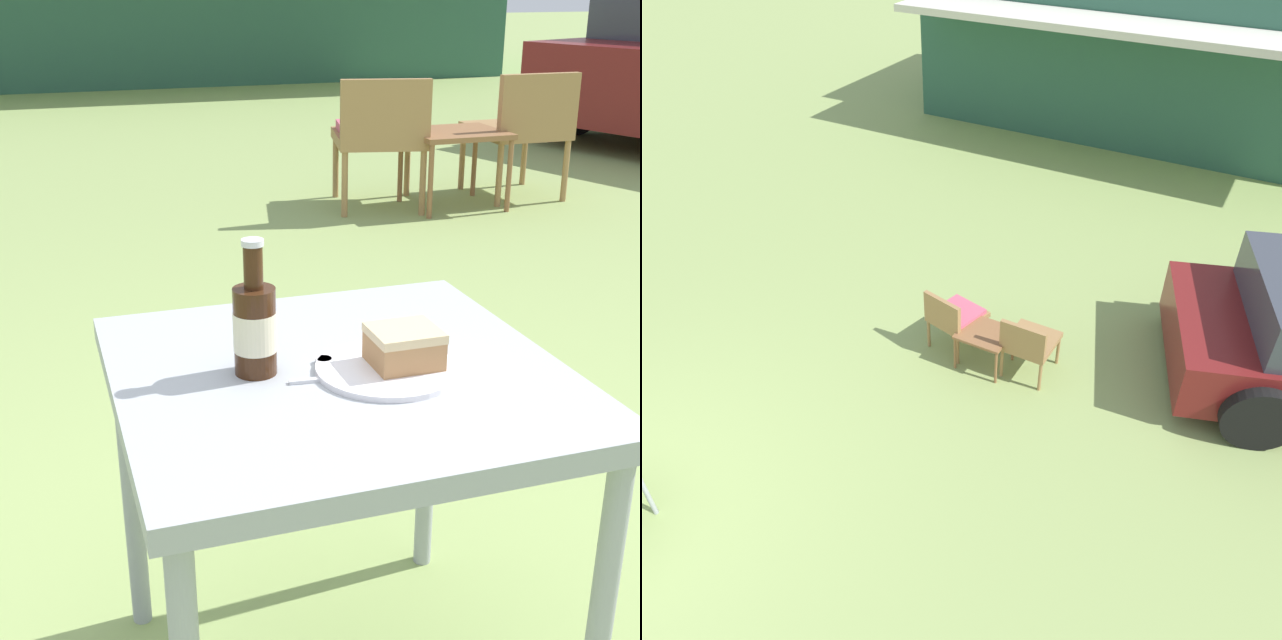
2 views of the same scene
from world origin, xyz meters
TOP-DOWN VIEW (x-y plane):
  - cabin_building at (1.50, 11.92)m, footprint 8.72×5.27m
  - wicker_chair_cushioned at (1.50, 3.54)m, footprint 0.61×0.65m
  - wicker_chair_plain at (2.41, 3.52)m, footprint 0.51×0.55m
  - garden_side_table at (1.93, 3.44)m, footprint 0.55×0.48m

SIDE VIEW (x-z plane):
  - garden_side_table at x=1.93m, z-range 0.17..0.62m
  - wicker_chair_plain at x=2.41m, z-range 0.07..0.83m
  - wicker_chair_cushioned at x=1.50m, z-range 0.07..0.83m
  - cabin_building at x=1.50m, z-range 0.01..2.80m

